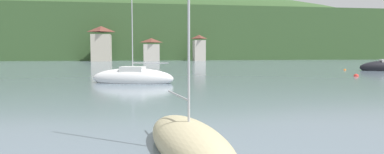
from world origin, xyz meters
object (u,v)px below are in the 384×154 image
(sailboat_near_3, at_px, (189,143))
(shore_building_central, at_px, (151,50))
(mooring_buoy_far, at_px, (345,70))
(sailboat_mid_7, at_px, (133,78))
(shore_building_westcentral, at_px, (101,44))
(mooring_buoy_near, at_px, (356,76))
(shore_building_eastcentral, at_px, (199,48))

(sailboat_near_3, bearing_deg, shore_building_central, 169.92)
(shore_building_central, relative_size, mooring_buoy_far, 17.00)
(sailboat_mid_7, xyz_separation_m, mooring_buoy_far, (32.84, 16.85, -0.49))
(shore_building_central, xyz_separation_m, sailboat_mid_7, (-4.59, -71.78, -2.85))
(shore_building_westcentral, bearing_deg, mooring_buoy_near, -61.76)
(shore_building_central, height_order, sailboat_mid_7, sailboat_mid_7)
(shore_building_westcentral, bearing_deg, sailboat_mid_7, -82.02)
(shore_building_eastcentral, bearing_deg, mooring_buoy_near, -84.11)
(shore_building_eastcentral, height_order, sailboat_near_3, sailboat_near_3)
(shore_building_eastcentral, xyz_separation_m, mooring_buoy_near, (6.98, -67.65, -3.90))
(sailboat_near_3, bearing_deg, mooring_buoy_far, 133.65)
(sailboat_near_3, height_order, mooring_buoy_near, sailboat_near_3)
(mooring_buoy_far, bearing_deg, shore_building_eastcentral, 103.73)
(sailboat_near_3, bearing_deg, mooring_buoy_near, 129.89)
(shore_building_eastcentral, relative_size, mooring_buoy_far, 19.81)
(shore_building_eastcentral, xyz_separation_m, mooring_buoy_far, (13.52, -55.32, -3.90))
(shore_building_central, relative_size, mooring_buoy_near, 11.70)
(shore_building_central, bearing_deg, sailboat_mid_7, -93.66)
(sailboat_mid_7, bearing_deg, shore_building_central, -77.38)
(shore_building_westcentral, distance_m, mooring_buoy_far, 70.44)
(shore_building_eastcentral, distance_m, mooring_buoy_far, 57.08)
(shore_building_central, bearing_deg, shore_building_westcentral, 177.52)
(mooring_buoy_near, height_order, mooring_buoy_far, mooring_buoy_near)
(shore_building_westcentral, xyz_separation_m, shore_building_eastcentral, (29.48, -0.25, -1.15))
(shore_building_westcentral, bearing_deg, shore_building_eastcentral, -0.49)
(shore_building_westcentral, distance_m, sailboat_mid_7, 73.27)
(shore_building_eastcentral, distance_m, mooring_buoy_near, 68.12)
(shore_building_westcentral, height_order, sailboat_mid_7, shore_building_westcentral)
(mooring_buoy_near, bearing_deg, shore_building_westcentral, 118.24)
(shore_building_eastcentral, bearing_deg, sailboat_near_3, -100.36)
(shore_building_central, xyz_separation_m, shore_building_eastcentral, (14.74, 0.39, 0.55))
(shore_building_eastcentral, height_order, mooring_buoy_far, shore_building_eastcentral)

